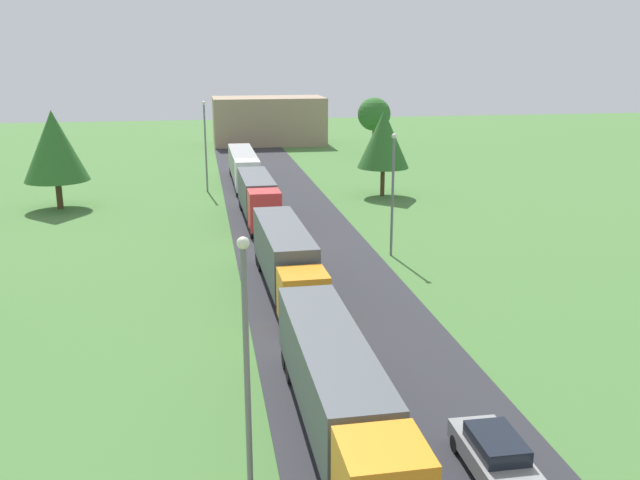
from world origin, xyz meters
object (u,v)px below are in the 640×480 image
object	(u,v)px
truck_lead	(338,389)
tree_maple	(374,114)
truck_fourth	(243,165)
lamppost_second	(393,189)
tree_elm	(384,139)
car_second	(494,453)
distant_building	(269,121)
lamppost_lead	(247,371)
lamppost_third	(205,142)
tree_oak	(54,146)
truck_third	(258,196)
truck_second	(286,257)

from	to	relation	value
truck_lead	tree_maple	bearing A→B (deg)	74.76
truck_lead	truck_fourth	distance (m)	51.89
lamppost_second	tree_elm	bearing A→B (deg)	76.80
car_second	distant_building	world-z (taller)	distant_building
truck_lead	car_second	distance (m)	5.81
tree_elm	distant_building	xyz separation A→B (m)	(-7.06, 41.60, -2.07)
truck_lead	lamppost_lead	distance (m)	5.99
lamppost_third	tree_oak	bearing A→B (deg)	-157.31
truck_third	tree_maple	size ratio (longest dim) A/B	1.59
tree_oak	truck_lead	bearing A→B (deg)	-67.88
truck_second	car_second	distance (m)	20.11
tree_elm	lamppost_second	bearing A→B (deg)	-103.20
truck_lead	distant_building	world-z (taller)	distant_building
car_second	truck_fourth	bearing A→B (deg)	94.99
truck_lead	distant_building	distance (m)	85.08
car_second	truck_lead	bearing A→B (deg)	148.09
car_second	lamppost_third	world-z (taller)	lamppost_third
tree_oak	distant_building	world-z (taller)	tree_oak
lamppost_lead	tree_maple	bearing A→B (deg)	73.07
tree_elm	truck_second	bearing A→B (deg)	-116.00
truck_third	truck_fourth	world-z (taller)	truck_third
truck_second	distant_building	xyz separation A→B (m)	(5.96, 68.32, 1.39)
truck_third	lamppost_second	bearing A→B (deg)	-54.88
lamppost_second	truck_third	bearing A→B (deg)	125.12
lamppost_lead	car_second	bearing A→B (deg)	6.38
car_second	tree_maple	world-z (taller)	tree_maple
lamppost_lead	tree_oak	distance (m)	48.74
lamppost_lead	tree_elm	bearing A→B (deg)	70.49
tree_maple	lamppost_second	bearing A→B (deg)	-102.76
truck_third	tree_oak	xyz separation A→B (m)	(-17.51, 7.93, 3.59)
truck_lead	truck_second	xyz separation A→B (m)	(0.20, 16.53, 0.07)
truck_second	lamppost_third	distance (m)	32.28
tree_oak	tree_maple	size ratio (longest dim) A/B	1.14
car_second	tree_elm	world-z (taller)	tree_elm
truck_second	car_second	size ratio (longest dim) A/B	3.34
truck_second	truck_fourth	distance (m)	35.36
truck_third	distant_building	xyz separation A→B (m)	(6.05, 49.99, 1.42)
lamppost_second	tree_oak	xyz separation A→B (m)	(-25.87, 19.81, 0.97)
car_second	tree_elm	size ratio (longest dim) A/B	0.49
lamppost_lead	distant_building	bearing A→B (deg)	83.79
truck_third	truck_lead	bearing A→B (deg)	-90.20
truck_lead	tree_elm	bearing A→B (deg)	72.99
truck_fourth	lamppost_lead	bearing A→B (deg)	-93.60
truck_third	lamppost_lead	xyz separation A→B (m)	(-3.60, -38.78, 2.86)
truck_third	distant_building	size ratio (longest dim) A/B	0.73
truck_third	distant_building	bearing A→B (deg)	83.10
truck_third	truck_fourth	bearing A→B (deg)	90.33
truck_fourth	distant_building	bearing A→B (deg)	79.44
truck_third	lamppost_third	distance (m)	14.44
distant_building	tree_elm	bearing A→B (deg)	-80.36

